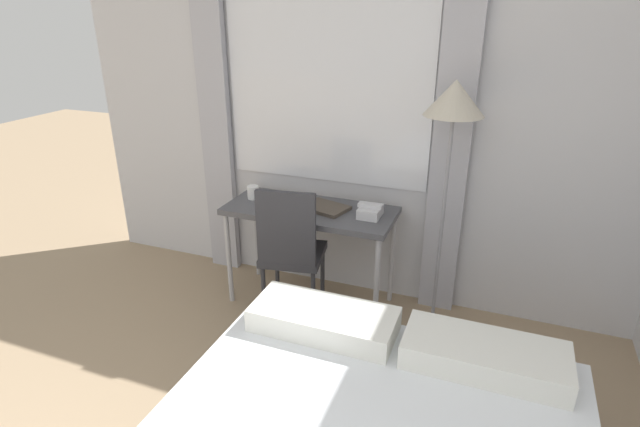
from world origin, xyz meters
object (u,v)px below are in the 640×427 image
Objects in this scene: desk at (310,217)px; telephone at (370,211)px; mug at (253,192)px; book at (326,208)px; standing_lamp at (453,120)px; desk_chair at (291,247)px.

telephone reaches higher than desk.
desk is at bearing -3.22° from mug.
book is at bearing 9.88° from desk.
telephone is 1.93× the size of mug.
standing_lamp is (0.90, -0.02, 0.75)m from desk.
telephone is at bearing 20.41° from desk_chair.
desk_chair is 10.52× the size of mug.
mug is (-0.88, 0.02, 0.01)m from telephone.
standing_lamp is at bearing 4.66° from desk_chair.
desk is at bearing 72.59° from desk_chair.
book is at bearing -0.69° from mug.
desk_chair is 0.58m from telephone.
book is (-0.32, 0.01, -0.03)m from telephone.
mug is at bearing 176.78° from desk.
desk_chair reaches higher than mug.
desk is 0.47m from mug.
mug is at bearing 178.26° from standing_lamp.
book is at bearing 178.15° from telephone.
desk_chair is (-0.03, -0.26, -0.12)m from desk.
standing_lamp is 9.16× the size of telephone.
desk_chair is at bearing -149.29° from telephone.
standing_lamp reaches higher than desk.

